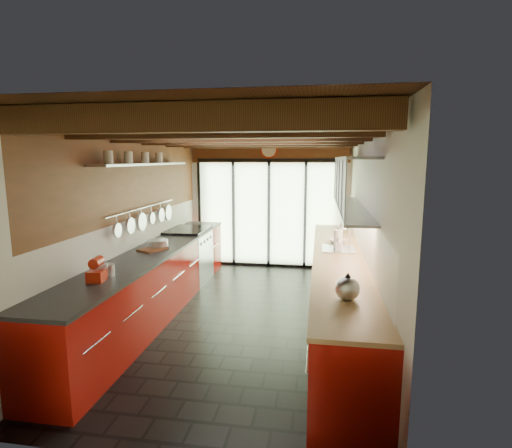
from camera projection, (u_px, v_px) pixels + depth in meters
The scene contains 18 objects.
ground at pixel (244, 317), 5.56m from camera, with size 5.50×5.50×0.00m, color black.
room_shell at pixel (243, 199), 5.29m from camera, with size 5.50×5.50×5.50m.
ceiling_beams at pixel (248, 138), 5.53m from camera, with size 3.14×5.06×4.90m.
glass_door at pixel (269, 185), 7.91m from camera, with size 2.95×0.10×2.90m.
left_counter at pixel (156, 281), 5.68m from camera, with size 0.68×5.00×0.92m.
range_stove at pixel (189, 256), 7.09m from camera, with size 0.66×0.90×0.97m.
right_counter at pixel (338, 290), 5.29m from camera, with size 0.68×5.00×0.92m.
sink_assembly at pixel (339, 247), 5.59m from camera, with size 0.45×0.52×0.43m.
upper_cabinets_right at pixel (352, 183), 5.33m from camera, with size 0.34×3.00×3.00m.
left_wall_fixtures at pixel (146, 185), 5.74m from camera, with size 0.28×2.60×0.96m.
stand_mixer at pixel (99, 271), 4.18m from camera, with size 0.20×0.30×0.25m.
pot_large at pixel (105, 271), 4.30m from camera, with size 0.20×0.20×0.13m, color silver.
pot_small at pixel (158, 244), 5.69m from camera, with size 0.30×0.30×0.11m, color silver.
cutting_board at pixel (153, 249), 5.53m from camera, with size 0.26×0.36×0.03m, color brown.
kettle at pixel (348, 287), 3.59m from camera, with size 0.25×0.29×0.26m.
paper_towel at pixel (338, 240), 5.54m from camera, with size 0.16×0.16×0.33m.
soap_bottle at pixel (338, 244), 5.46m from camera, with size 0.09×0.09×0.19m, color silver.
bowl at pixel (337, 241), 6.00m from camera, with size 0.25×0.25×0.06m, color silver.
Camera 1 is at (1.00, -5.18, 2.18)m, focal length 28.00 mm.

